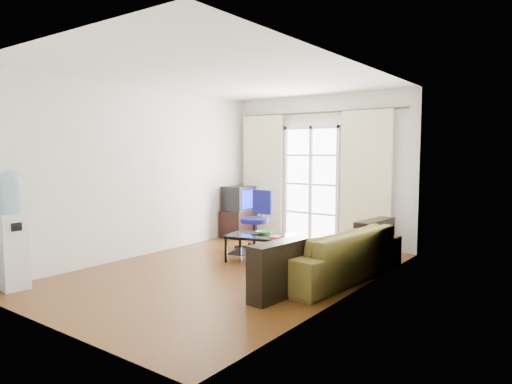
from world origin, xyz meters
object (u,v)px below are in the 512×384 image
(crt_tv, at_px, (238,198))
(task_chair, at_px, (256,232))
(sofa, at_px, (334,253))
(coffee_table, at_px, (262,244))
(tv_stand, at_px, (239,223))
(water_cooler, at_px, (12,228))

(crt_tv, bearing_deg, task_chair, -35.01)
(sofa, relative_size, task_chair, 2.32)
(sofa, relative_size, coffee_table, 2.09)
(tv_stand, relative_size, crt_tv, 1.33)
(coffee_table, height_order, tv_stand, tv_stand)
(tv_stand, height_order, task_chair, task_chair)
(tv_stand, distance_m, water_cooler, 4.38)
(crt_tv, bearing_deg, water_cooler, -90.26)
(water_cooler, bearing_deg, crt_tv, 96.23)
(coffee_table, relative_size, task_chair, 1.11)
(tv_stand, distance_m, task_chair, 1.17)
(coffee_table, xyz_separation_m, task_chair, (-0.63, 0.69, 0.03))
(task_chair, xyz_separation_m, water_cooler, (-0.99, -3.63, 0.46))
(coffee_table, xyz_separation_m, crt_tv, (-1.55, 1.36, 0.50))
(coffee_table, bearing_deg, crt_tv, 138.84)
(sofa, height_order, water_cooler, water_cooler)
(sofa, distance_m, task_chair, 2.09)
(crt_tv, xyz_separation_m, water_cooler, (-0.07, -4.30, -0.00))
(tv_stand, xyz_separation_m, water_cooler, (-0.07, -4.35, 0.50))
(water_cooler, bearing_deg, sofa, 50.88)
(coffee_table, height_order, water_cooler, water_cooler)
(water_cooler, bearing_deg, task_chair, 81.81)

